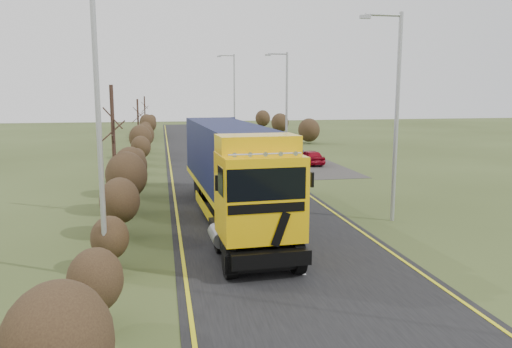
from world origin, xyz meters
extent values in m
plane|color=#35411B|center=(0.00, 0.00, 0.00)|extent=(160.00, 160.00, 0.00)
cube|color=black|center=(0.00, 10.00, 0.01)|extent=(8.00, 120.00, 0.02)
cube|color=#2F2C2A|center=(6.50, 20.00, 0.01)|extent=(6.00, 18.00, 0.02)
cube|color=#CAC513|center=(-3.70, 10.00, 0.03)|extent=(0.12, 116.00, 0.01)
cube|color=#CAC513|center=(3.70, 10.00, 0.03)|extent=(0.12, 116.00, 0.01)
cube|color=silver|center=(0.00, -4.00, 0.03)|extent=(0.12, 3.00, 0.01)
cube|color=silver|center=(0.00, 4.00, 0.03)|extent=(0.12, 3.00, 0.01)
cube|color=silver|center=(0.00, 12.00, 0.03)|extent=(0.12, 3.00, 0.01)
cube|color=silver|center=(0.00, 20.00, 0.03)|extent=(0.12, 3.00, 0.01)
cube|color=silver|center=(0.00, 28.00, 0.03)|extent=(0.12, 3.00, 0.01)
cube|color=silver|center=(0.00, 36.00, 0.03)|extent=(0.12, 3.00, 0.01)
cube|color=silver|center=(0.00, 44.00, 0.03)|extent=(0.12, 3.00, 0.01)
cube|color=silver|center=(0.00, 52.00, 0.03)|extent=(0.12, 3.00, 0.01)
cube|color=silver|center=(0.00, 60.00, 0.03)|extent=(0.12, 3.00, 0.01)
ellipsoid|color=black|center=(-6.05, -12.00, 1.69)|extent=(1.80, 2.34, 2.07)
ellipsoid|color=black|center=(-5.97, -8.00, 1.26)|extent=(1.34, 1.74, 1.54)
ellipsoid|color=black|center=(-6.02, -4.00, 1.14)|extent=(1.21, 1.57, 1.39)
ellipsoid|color=black|center=(-6.00, 0.00, 1.49)|extent=(1.58, 2.06, 1.82)
ellipsoid|color=black|center=(-5.98, 4.00, 1.84)|extent=(1.96, 2.55, 2.25)
ellipsoid|color=black|center=(-6.03, 8.00, 1.72)|extent=(1.83, 2.38, 2.10)
ellipsoid|color=black|center=(-5.95, 12.00, 1.28)|extent=(1.37, 1.78, 1.57)
ellipsoid|color=black|center=(-6.06, 16.00, 1.13)|extent=(1.20, 1.56, 1.38)
ellipsoid|color=black|center=(-5.92, 20.00, 1.46)|extent=(1.55, 2.02, 1.78)
ellipsoid|color=black|center=(-6.09, 24.00, 1.83)|extent=(1.95, 2.53, 2.24)
ellipsoid|color=black|center=(-5.90, 28.00, 1.74)|extent=(1.85, 2.41, 2.13)
ellipsoid|color=black|center=(-6.12, 32.00, 1.31)|extent=(1.40, 1.81, 1.61)
ellipsoid|color=black|center=(-5.87, 36.00, 1.12)|extent=(1.19, 1.55, 1.37)
ellipsoid|color=black|center=(-6.14, 40.00, 1.43)|extent=(1.52, 1.97, 1.75)
ellipsoid|color=black|center=(-5.84, 44.00, 1.81)|extent=(1.93, 2.51, 2.22)
ellipsoid|color=black|center=(-6.17, 48.00, 1.76)|extent=(1.88, 2.44, 2.16)
ellipsoid|color=black|center=(-5.82, 52.00, 1.34)|extent=(1.43, 1.85, 1.64)
ellipsoid|color=black|center=(-6.19, 56.00, 1.12)|extent=(1.19, 1.55, 1.37)
ellipsoid|color=black|center=(-5.80, 60.00, 1.40)|extent=(1.49, 1.93, 1.71)
cylinder|color=#35221A|center=(-6.50, 4.00, 3.03)|extent=(0.18, 0.18, 6.05)
cylinder|color=#35221A|center=(-6.50, 30.00, 2.53)|extent=(0.18, 0.18, 5.06)
cylinder|color=#35221A|center=(-6.50, 52.00, 2.57)|extent=(0.18, 0.18, 5.15)
cube|color=black|center=(-1.26, -3.60, 0.72)|extent=(2.72, 4.88, 0.47)
cube|color=yellow|center=(-1.26, -4.54, 2.43)|extent=(2.70, 2.40, 2.69)
cube|color=black|center=(-1.26, -5.62, 0.57)|extent=(2.59, 0.25, 0.57)
cube|color=black|center=(-1.69, -5.68, 1.60)|extent=(0.62, 0.05, 1.11)
cube|color=black|center=(-0.82, -5.68, 1.60)|extent=(0.62, 0.05, 1.11)
cube|color=black|center=(-1.26, -5.65, 3.00)|extent=(2.43, 0.18, 0.98)
cube|color=black|center=(-1.26, -5.68, 2.28)|extent=(2.38, 0.15, 0.29)
cube|color=yellow|center=(-1.26, -4.17, 4.07)|extent=(2.66, 1.58, 0.58)
cylinder|color=silver|center=(-1.26, -5.42, 3.88)|extent=(2.28, 0.17, 0.06)
cube|color=black|center=(-2.74, -5.42, 3.05)|extent=(0.09, 0.12, 0.47)
cube|color=black|center=(0.22, -5.42, 3.05)|extent=(0.09, 0.12, 0.47)
cylinder|color=gray|center=(-2.45, -3.19, 0.78)|extent=(0.65, 1.37, 0.58)
cylinder|color=gray|center=(-0.07, -3.19, 0.78)|extent=(0.65, 1.37, 0.58)
cube|color=yellow|center=(-1.26, 3.12, 1.27)|extent=(3.24, 13.16, 0.25)
cube|color=black|center=(-1.26, 3.12, 2.82)|extent=(3.19, 12.74, 2.85)
cube|color=#0E153D|center=(-1.26, 9.46, 2.82)|extent=(2.57, 0.19, 2.85)
cube|color=#0E153D|center=(-1.26, -3.21, 2.82)|extent=(2.57, 0.19, 2.85)
cube|color=black|center=(-1.26, 7.06, 0.67)|extent=(2.56, 3.84, 0.36)
cube|color=yellow|center=(-2.52, 2.09, 0.57)|extent=(0.33, 5.69, 0.47)
cube|color=yellow|center=(0.00, 2.09, 0.57)|extent=(0.33, 5.69, 0.47)
cylinder|color=black|center=(-2.35, -5.26, 0.54)|extent=(0.38, 1.09, 1.08)
cylinder|color=black|center=(-0.17, -5.26, 0.54)|extent=(0.38, 1.09, 1.08)
cylinder|color=black|center=(-2.35, -2.67, 0.54)|extent=(0.38, 1.09, 1.08)
cylinder|color=black|center=(-0.17, -2.67, 0.54)|extent=(0.38, 1.09, 1.08)
cylinder|color=black|center=(-2.35, 6.13, 0.54)|extent=(0.38, 1.09, 1.08)
cylinder|color=black|center=(-0.17, 6.13, 0.54)|extent=(0.38, 1.09, 1.08)
cylinder|color=black|center=(-2.35, 7.16, 0.54)|extent=(0.38, 1.09, 1.08)
cylinder|color=black|center=(-0.17, 7.16, 0.54)|extent=(0.38, 1.09, 1.08)
cylinder|color=black|center=(-2.35, 8.20, 0.54)|extent=(0.38, 1.09, 1.08)
cylinder|color=black|center=(-0.17, 8.20, 0.54)|extent=(0.38, 1.09, 1.08)
imported|color=maroon|center=(7.29, 17.89, 0.59)|extent=(1.69, 3.58, 1.18)
imported|color=#090A35|center=(6.54, 21.83, 0.63)|extent=(1.57, 3.89, 1.26)
cylinder|color=#A1A3A7|center=(5.80, 0.36, 4.53)|extent=(0.18, 0.18, 9.06)
cylinder|color=#A1A3A7|center=(4.99, 0.36, 8.91)|extent=(1.61, 0.12, 0.12)
cube|color=#A1A3A7|center=(4.19, 0.36, 8.81)|extent=(0.45, 0.18, 0.14)
cylinder|color=#A1A3A7|center=(5.80, 19.86, 4.44)|extent=(0.18, 0.18, 8.88)
cylinder|color=#A1A3A7|center=(5.01, 19.86, 8.74)|extent=(1.58, 0.12, 0.12)
cube|color=#A1A3A7|center=(4.22, 19.86, 8.64)|extent=(0.44, 0.18, 0.14)
cylinder|color=#A1A3A7|center=(4.60, 41.16, 5.12)|extent=(0.18, 0.18, 10.23)
cylinder|color=#A1A3A7|center=(3.69, 41.16, 10.06)|extent=(1.82, 0.12, 0.12)
cube|color=#A1A3A7|center=(2.78, 41.16, 9.95)|extent=(0.51, 0.20, 0.16)
cylinder|color=#A1A3A7|center=(-6.11, -4.62, 5.19)|extent=(0.16, 0.16, 10.38)
cylinder|color=#A1A3A7|center=(5.52, 15.08, 0.92)|extent=(0.08, 0.08, 1.85)
cylinder|color=red|center=(5.52, 15.05, 1.85)|extent=(0.59, 0.04, 0.59)
cylinder|color=white|center=(5.52, 15.03, 1.85)|extent=(0.44, 0.02, 0.44)
cylinder|color=#A1A3A7|center=(5.21, 28.01, 0.79)|extent=(0.08, 0.08, 1.57)
cube|color=#E8B30C|center=(5.21, 27.96, 1.69)|extent=(0.79, 0.04, 0.79)
camera|label=1|loc=(-4.30, -19.93, 5.72)|focal=35.00mm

